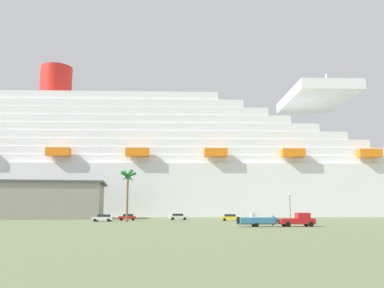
% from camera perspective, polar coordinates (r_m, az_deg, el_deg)
% --- Properties ---
extents(ground_plane, '(600.00, 600.00, 0.00)m').
position_cam_1_polar(ground_plane, '(118.43, -1.08, -10.52)').
color(ground_plane, '#66754C').
extents(cruise_ship, '(277.18, 59.83, 64.00)m').
position_cam_1_polar(cruise_ship, '(157.76, -7.76, -3.45)').
color(cruise_ship, white).
rests_on(cruise_ship, ground_plane).
extents(terminal_building, '(53.03, 22.36, 10.47)m').
position_cam_1_polar(terminal_building, '(127.06, -24.20, -7.27)').
color(terminal_building, gray).
rests_on(terminal_building, ground_plane).
extents(pickup_truck, '(5.64, 2.37, 2.20)m').
position_cam_1_polar(pickup_truck, '(67.96, 14.79, -10.36)').
color(pickup_truck, red).
rests_on(pickup_truck, ground_plane).
extents(small_boat_on_trailer, '(7.85, 2.05, 2.15)m').
position_cam_1_polar(small_boat_on_trailer, '(66.01, 9.67, -10.64)').
color(small_boat_on_trailer, '#595960').
rests_on(small_boat_on_trailer, ground_plane).
extents(palm_tree, '(3.69, 3.50, 11.25)m').
position_cam_1_polar(palm_tree, '(88.67, -9.09, -4.99)').
color(palm_tree, brown).
rests_on(palm_tree, ground_plane).
extents(street_lamp, '(0.56, 0.56, 6.55)m').
position_cam_1_polar(street_lamp, '(98.60, 13.68, -7.99)').
color(street_lamp, slate).
rests_on(street_lamp, ground_plane).
extents(parked_car_red_hatchback, '(4.30, 2.12, 1.58)m').
position_cam_1_polar(parked_car_red_hatchback, '(101.32, -9.11, -10.17)').
color(parked_car_red_hatchback, red).
rests_on(parked_car_red_hatchback, ground_plane).
extents(parked_car_white_van, '(4.88, 2.35, 1.58)m').
position_cam_1_polar(parked_car_white_van, '(106.24, -1.96, -10.22)').
color(parked_car_white_van, white).
rests_on(parked_car_white_van, ground_plane).
extents(parked_car_silver_sedan, '(4.83, 2.71, 1.58)m').
position_cam_1_polar(parked_car_silver_sedan, '(93.91, -12.47, -10.16)').
color(parked_car_silver_sedan, silver).
rests_on(parked_car_silver_sedan, ground_plane).
extents(parked_car_yellow_taxi, '(4.96, 2.74, 1.58)m').
position_cam_1_polar(parked_car_yellow_taxi, '(97.34, 5.49, -10.29)').
color(parked_car_yellow_taxi, yellow).
rests_on(parked_car_yellow_taxi, ground_plane).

